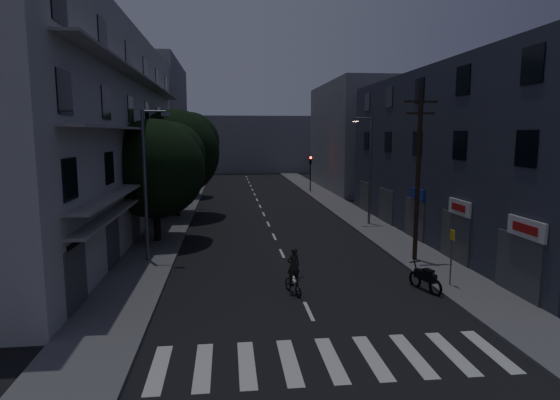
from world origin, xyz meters
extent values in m
plane|color=black|center=(0.00, 25.00, 0.00)|extent=(160.00, 160.00, 0.00)
cube|color=#565659|center=(-7.50, 25.00, 0.07)|extent=(3.00, 90.00, 0.15)
cube|color=#565659|center=(7.50, 25.00, 0.07)|extent=(3.00, 90.00, 0.15)
cube|color=beige|center=(-5.20, -2.00, 0.01)|extent=(0.50, 3.00, 0.01)
cube|color=beige|center=(-3.90, -2.00, 0.01)|extent=(0.50, 3.00, 0.01)
cube|color=beige|center=(-2.60, -2.00, 0.01)|extent=(0.50, 3.00, 0.01)
cube|color=beige|center=(-1.30, -2.00, 0.01)|extent=(0.50, 3.00, 0.01)
cube|color=beige|center=(0.00, -2.00, 0.01)|extent=(0.50, 3.00, 0.01)
cube|color=beige|center=(1.30, -2.00, 0.01)|extent=(0.50, 3.00, 0.01)
cube|color=beige|center=(2.60, -2.00, 0.01)|extent=(0.50, 3.00, 0.01)
cube|color=beige|center=(3.90, -2.00, 0.01)|extent=(0.50, 3.00, 0.01)
cube|color=beige|center=(5.20, -2.00, 0.01)|extent=(0.50, 3.00, 0.01)
cube|color=beige|center=(0.00, 2.00, 0.01)|extent=(0.15, 2.00, 0.01)
cube|color=beige|center=(0.00, 6.50, 0.01)|extent=(0.15, 2.00, 0.01)
cube|color=beige|center=(0.00, 11.00, 0.01)|extent=(0.15, 2.00, 0.01)
cube|color=beige|center=(0.00, 15.50, 0.01)|extent=(0.15, 2.00, 0.01)
cube|color=beige|center=(0.00, 20.00, 0.01)|extent=(0.15, 2.00, 0.01)
cube|color=beige|center=(0.00, 24.50, 0.01)|extent=(0.15, 2.00, 0.01)
cube|color=beige|center=(0.00, 29.00, 0.01)|extent=(0.15, 2.00, 0.01)
cube|color=beige|center=(0.00, 33.50, 0.01)|extent=(0.15, 2.00, 0.01)
cube|color=beige|center=(0.00, 38.00, 0.01)|extent=(0.15, 2.00, 0.01)
cube|color=beige|center=(0.00, 42.50, 0.01)|extent=(0.15, 2.00, 0.01)
cube|color=beige|center=(0.00, 47.00, 0.01)|extent=(0.15, 2.00, 0.01)
cube|color=beige|center=(0.00, 51.50, 0.01)|extent=(0.15, 2.00, 0.01)
cube|color=beige|center=(0.00, 56.00, 0.01)|extent=(0.15, 2.00, 0.01)
cube|color=beige|center=(0.00, 60.50, 0.01)|extent=(0.15, 2.00, 0.01)
cube|color=#A7A7A2|center=(-12.00, 18.00, 7.00)|extent=(6.00, 36.00, 14.00)
cube|color=black|center=(-8.98, 3.00, 2.00)|extent=(0.06, 1.60, 1.60)
cube|color=black|center=(-8.98, 9.00, 2.00)|extent=(0.06, 1.60, 1.60)
cube|color=black|center=(-8.98, 15.00, 2.00)|extent=(0.06, 1.60, 1.60)
cube|color=black|center=(-8.98, 21.00, 2.00)|extent=(0.06, 1.60, 1.60)
cube|color=black|center=(-8.98, 27.00, 2.00)|extent=(0.06, 1.60, 1.60)
cube|color=black|center=(-8.98, 33.00, 2.00)|extent=(0.06, 1.60, 1.60)
cube|color=black|center=(-8.98, 3.00, 5.20)|extent=(0.06, 1.60, 1.60)
cube|color=black|center=(-8.98, 9.00, 5.20)|extent=(0.06, 1.60, 1.60)
cube|color=black|center=(-8.98, 15.00, 5.20)|extent=(0.06, 1.60, 1.60)
cube|color=black|center=(-8.98, 21.00, 5.20)|extent=(0.06, 1.60, 1.60)
cube|color=black|center=(-8.98, 27.00, 5.20)|extent=(0.06, 1.60, 1.60)
cube|color=black|center=(-8.98, 33.00, 5.20)|extent=(0.06, 1.60, 1.60)
cube|color=black|center=(-8.98, 3.00, 8.40)|extent=(0.06, 1.60, 1.60)
cube|color=black|center=(-8.98, 9.00, 8.40)|extent=(0.06, 1.60, 1.60)
cube|color=black|center=(-8.98, 15.00, 8.40)|extent=(0.06, 1.60, 1.60)
cube|color=black|center=(-8.98, 21.00, 8.40)|extent=(0.06, 1.60, 1.60)
cube|color=black|center=(-8.98, 27.00, 8.40)|extent=(0.06, 1.60, 1.60)
cube|color=black|center=(-8.98, 33.00, 8.40)|extent=(0.06, 1.60, 1.60)
cube|color=black|center=(-8.98, 3.00, 11.60)|extent=(0.06, 1.60, 1.60)
cube|color=black|center=(-8.98, 9.00, 11.60)|extent=(0.06, 1.60, 1.60)
cube|color=black|center=(-8.98, 15.00, 11.60)|extent=(0.06, 1.60, 1.60)
cube|color=black|center=(-8.98, 21.00, 11.60)|extent=(0.06, 1.60, 1.60)
cube|color=black|center=(-8.98, 27.00, 11.60)|extent=(0.06, 1.60, 1.60)
cube|color=black|center=(-8.98, 33.00, 11.60)|extent=(0.06, 1.60, 1.60)
cube|color=gray|center=(-8.50, 18.00, 4.00)|extent=(1.00, 32.40, 0.12)
cube|color=gray|center=(-8.50, 18.00, 7.20)|extent=(1.00, 32.40, 0.12)
cube|color=gray|center=(-8.50, 18.00, 10.40)|extent=(1.00, 32.40, 0.12)
cube|color=gray|center=(-8.60, 18.00, 3.10)|extent=(0.80, 32.40, 0.12)
cube|color=#424247|center=(-8.97, 3.00, 1.40)|extent=(0.06, 2.40, 2.40)
cube|color=#424247|center=(-8.97, 9.00, 1.40)|extent=(0.06, 2.40, 2.40)
cube|color=#424247|center=(-8.97, 15.00, 1.40)|extent=(0.06, 2.40, 2.40)
cube|color=#424247|center=(-8.97, 21.00, 1.40)|extent=(0.06, 2.40, 2.40)
cube|color=#424247|center=(-8.97, 27.00, 1.40)|extent=(0.06, 2.40, 2.40)
cube|color=#424247|center=(-8.97, 33.00, 1.40)|extent=(0.06, 2.40, 2.40)
cube|color=#2D313D|center=(12.00, 14.00, 5.50)|extent=(6.00, 28.00, 11.00)
cube|color=black|center=(8.98, 2.50, 6.30)|extent=(0.06, 1.40, 1.50)
cube|color=black|center=(8.98, 8.00, 6.30)|extent=(0.06, 1.40, 1.50)
cube|color=black|center=(8.98, 13.50, 6.30)|extent=(0.06, 1.40, 1.50)
cube|color=black|center=(8.98, 19.00, 6.30)|extent=(0.06, 1.40, 1.50)
cube|color=black|center=(8.98, 24.50, 6.30)|extent=(0.06, 1.40, 1.50)
cube|color=black|center=(8.98, 2.50, 9.60)|extent=(0.06, 1.40, 1.50)
cube|color=black|center=(8.98, 8.00, 9.60)|extent=(0.06, 1.40, 1.50)
cube|color=black|center=(8.98, 13.50, 9.60)|extent=(0.06, 1.40, 1.50)
cube|color=black|center=(8.98, 19.00, 9.60)|extent=(0.06, 1.40, 1.50)
cube|color=black|center=(8.98, 24.50, 9.60)|extent=(0.06, 1.40, 1.50)
cube|color=#424247|center=(8.97, 2.50, 1.40)|extent=(0.06, 3.00, 2.60)
cube|color=#424247|center=(8.97, 8.00, 1.40)|extent=(0.06, 3.00, 2.60)
cube|color=#424247|center=(8.97, 13.50, 1.40)|extent=(0.06, 3.00, 2.60)
cube|color=#424247|center=(8.97, 19.00, 1.40)|extent=(0.06, 3.00, 2.60)
cube|color=#424247|center=(8.97, 24.50, 1.40)|extent=(0.06, 3.00, 2.60)
cube|color=silver|center=(8.90, 2.00, 3.10)|extent=(0.12, 2.40, 0.80)
cube|color=#B21414|center=(8.82, 2.00, 3.10)|extent=(0.02, 1.60, 0.36)
cube|color=silver|center=(8.90, 7.50, 3.10)|extent=(0.12, 2.20, 0.80)
cube|color=#B21414|center=(8.82, 7.50, 3.10)|extent=(0.02, 1.40, 0.36)
cube|color=navy|center=(8.90, 13.00, 3.10)|extent=(0.12, 2.00, 0.70)
cube|color=slate|center=(-12.00, 48.00, 8.00)|extent=(6.00, 20.00, 16.00)
cube|color=slate|center=(12.00, 42.00, 6.50)|extent=(6.00, 20.00, 13.00)
cube|color=slate|center=(0.00, 70.00, 5.00)|extent=(24.00, 8.00, 10.00)
cylinder|color=black|center=(-7.58, 14.66, 2.23)|extent=(0.44, 0.44, 4.15)
sphere|color=black|center=(-7.58, 14.66, 4.72)|extent=(6.23, 6.23, 6.23)
sphere|color=black|center=(-6.65, 15.44, 5.50)|extent=(4.36, 4.36, 4.36)
sphere|color=black|center=(-8.36, 14.04, 5.19)|extent=(4.05, 4.05, 4.05)
cylinder|color=black|center=(-7.25, 23.83, 2.51)|extent=(0.44, 0.44, 4.72)
sphere|color=black|center=(-7.25, 23.83, 5.34)|extent=(7.11, 7.11, 7.11)
sphere|color=black|center=(-6.19, 24.72, 6.23)|extent=(4.98, 4.98, 4.98)
sphere|color=black|center=(-8.14, 23.12, 5.88)|extent=(4.62, 4.62, 4.62)
cylinder|color=black|center=(-7.65, 36.20, 1.95)|extent=(0.44, 0.44, 3.59)
sphere|color=black|center=(-7.65, 36.20, 4.10)|extent=(5.37, 5.37, 5.37)
sphere|color=black|center=(-6.85, 36.87, 4.77)|extent=(3.76, 3.76, 3.76)
sphere|color=black|center=(-8.32, 35.67, 4.51)|extent=(3.49, 3.49, 3.49)
cylinder|color=black|center=(6.70, 39.11, 1.75)|extent=(0.12, 0.12, 3.20)
cube|color=black|center=(6.70, 39.11, 3.80)|extent=(0.28, 0.22, 0.90)
sphere|color=#FF0C05|center=(6.70, 38.96, 4.13)|extent=(0.22, 0.22, 0.22)
sphere|color=#3F330C|center=(6.70, 38.96, 3.83)|extent=(0.22, 0.22, 0.22)
sphere|color=black|center=(6.70, 38.96, 3.53)|extent=(0.22, 0.22, 0.22)
cylinder|color=black|center=(-6.64, 38.84, 1.75)|extent=(0.12, 0.12, 3.20)
cube|color=black|center=(-6.64, 38.84, 3.80)|extent=(0.28, 0.22, 0.90)
sphere|color=black|center=(-6.64, 38.69, 4.13)|extent=(0.22, 0.22, 0.22)
sphere|color=#3F330C|center=(-6.64, 38.69, 3.83)|extent=(0.22, 0.22, 0.22)
sphere|color=#0CFF26|center=(-6.64, 38.69, 3.53)|extent=(0.22, 0.22, 0.22)
cylinder|color=slate|center=(-7.41, 9.86, 4.15)|extent=(0.18, 0.18, 8.00)
cylinder|color=slate|center=(-6.81, 9.86, 8.05)|extent=(1.20, 0.10, 0.10)
cube|color=slate|center=(-6.21, 9.86, 7.90)|extent=(0.45, 0.25, 0.18)
cube|color=#4C4C4C|center=(-6.21, 9.86, 7.80)|extent=(0.35, 0.18, 0.04)
cylinder|color=#5B5F63|center=(7.55, 18.63, 4.15)|extent=(0.18, 0.18, 8.00)
cylinder|color=#5B5F63|center=(6.95, 18.63, 8.05)|extent=(1.20, 0.10, 0.10)
cube|color=#5B5F63|center=(6.35, 18.63, 7.90)|extent=(0.45, 0.25, 0.18)
cube|color=#FFD88C|center=(6.35, 18.63, 7.80)|extent=(0.35, 0.18, 0.04)
cylinder|color=#57595F|center=(-7.35, 28.86, 4.15)|extent=(0.18, 0.18, 8.00)
cylinder|color=#57595F|center=(-6.75, 28.86, 8.05)|extent=(1.20, 0.10, 0.10)
cube|color=#57595F|center=(-6.15, 28.86, 7.90)|extent=(0.45, 0.25, 0.18)
cube|color=#4C4C4C|center=(-6.15, 28.86, 7.80)|extent=(0.35, 0.18, 0.04)
cylinder|color=black|center=(6.95, 8.40, 4.65)|extent=(0.24, 0.24, 9.00)
cube|color=black|center=(6.95, 8.40, 8.55)|extent=(1.80, 0.10, 0.10)
cube|color=black|center=(6.95, 8.40, 7.95)|extent=(1.50, 0.10, 0.10)
cylinder|color=#595B60|center=(6.79, 4.01, 1.40)|extent=(0.06, 0.06, 2.50)
cube|color=yellow|center=(6.79, 4.01, 2.45)|extent=(0.05, 0.35, 0.45)
torus|color=black|center=(5.74, 3.20, 0.33)|extent=(0.35, 0.77, 0.77)
torus|color=black|center=(5.34, 4.44, 0.33)|extent=(0.35, 0.77, 0.77)
cube|color=black|center=(5.54, 3.82, 0.67)|extent=(0.63, 1.22, 0.38)
cube|color=black|center=(5.59, 3.66, 0.96)|extent=(0.46, 0.57, 0.11)
cylinder|color=black|center=(5.35, 4.39, 0.81)|extent=(0.21, 0.47, 0.91)
cube|color=black|center=(5.32, 4.49, 1.14)|extent=(0.58, 0.22, 0.04)
imported|color=black|center=(-0.32, 4.08, 0.43)|extent=(1.01, 1.73, 0.86)
imported|color=black|center=(-0.32, 4.08, 1.25)|extent=(0.69, 0.55, 1.64)
camera|label=1|loc=(-3.10, -15.29, 6.89)|focal=30.00mm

